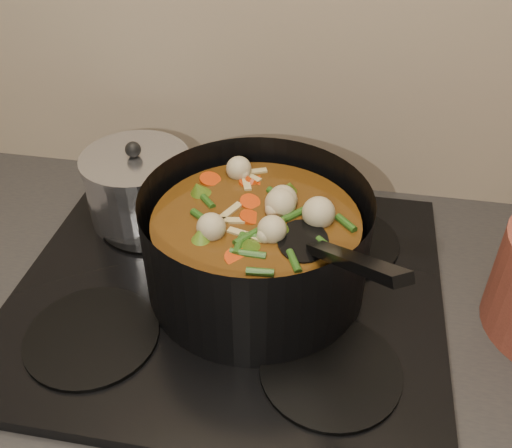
# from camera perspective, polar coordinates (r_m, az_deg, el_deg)

# --- Properties ---
(stovetop) EXTENTS (0.62, 0.54, 0.03)m
(stovetop) POSITION_cam_1_polar(r_m,az_deg,el_deg) (0.86, -2.69, -6.57)
(stovetop) COLOR black
(stovetop) RESTS_ON counter
(stockpot) EXTENTS (0.40, 0.42, 0.23)m
(stockpot) POSITION_cam_1_polar(r_m,az_deg,el_deg) (0.81, 0.05, -2.11)
(stockpot) COLOR black
(stockpot) RESTS_ON stovetop
(saucepan) EXTENTS (0.18, 0.18, 0.14)m
(saucepan) POSITION_cam_1_polar(r_m,az_deg,el_deg) (0.96, -11.65, 3.66)
(saucepan) COLOR silver
(saucepan) RESTS_ON stovetop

